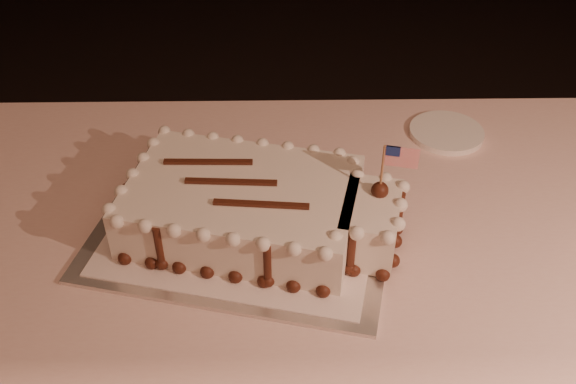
{
  "coord_description": "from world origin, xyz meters",
  "views": [
    {
      "loc": [
        -0.14,
        -0.32,
        1.54
      ],
      "look_at": [
        -0.13,
        0.55,
        0.84
      ],
      "focal_mm": 40.0,
      "sensor_mm": 36.0,
      "label": 1
    }
  ],
  "objects_px": {
    "cake_board": "(244,228)",
    "side_plate": "(446,132)",
    "sheet_cake": "(258,208)",
    "banquet_table": "(344,336)"
  },
  "relations": [
    {
      "from": "cake_board",
      "to": "side_plate",
      "type": "height_order",
      "value": "side_plate"
    },
    {
      "from": "cake_board",
      "to": "side_plate",
      "type": "xyz_separation_m",
      "value": [
        0.43,
        0.3,
        0.0
      ]
    },
    {
      "from": "cake_board",
      "to": "sheet_cake",
      "type": "xyz_separation_m",
      "value": [
        0.03,
        -0.01,
        0.05
      ]
    },
    {
      "from": "cake_board",
      "to": "side_plate",
      "type": "relative_size",
      "value": 3.25
    },
    {
      "from": "sheet_cake",
      "to": "side_plate",
      "type": "xyz_separation_m",
      "value": [
        0.4,
        0.31,
        -0.05
      ]
    },
    {
      "from": "banquet_table",
      "to": "sheet_cake",
      "type": "bearing_deg",
      "value": -162.13
    },
    {
      "from": "banquet_table",
      "to": "sheet_cake",
      "type": "xyz_separation_m",
      "value": [
        -0.18,
        -0.06,
        0.43
      ]
    },
    {
      "from": "sheet_cake",
      "to": "cake_board",
      "type": "bearing_deg",
      "value": 167.07
    },
    {
      "from": "side_plate",
      "to": "cake_board",
      "type": "bearing_deg",
      "value": -145.16
    },
    {
      "from": "banquet_table",
      "to": "sheet_cake",
      "type": "relative_size",
      "value": 4.63
    }
  ]
}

